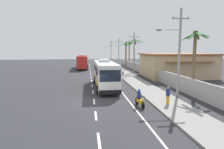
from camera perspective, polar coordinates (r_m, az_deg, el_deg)
ground_plane at (r=18.59m, az=-5.41°, el=-8.12°), size 160.00×160.00×0.00m
sidewalk_kerb at (r=29.26m, az=7.35°, el=-2.21°), size 3.20×90.00×0.14m
lane_markings at (r=33.05m, az=-2.56°, el=-1.15°), size 3.54×71.00×0.01m
boundary_wall at (r=34.03m, az=11.88°, el=0.52°), size 0.24×60.00×1.86m
coach_bus_foreground at (r=25.05m, az=-2.10°, el=0.38°), size 2.90×11.25×3.61m
coach_bus_far_lane at (r=50.41m, az=-8.87°, el=3.96°), size 2.97×11.76×3.65m
motorcycle_beside_bus at (r=17.02m, az=8.31°, el=-7.43°), size 0.56×1.96×1.54m
motorcycle_trailing at (r=35.17m, az=0.42°, el=0.44°), size 0.56×1.96×1.58m
pedestrian_near_kerb at (r=17.72m, az=16.47°, el=-5.89°), size 0.36×0.36×1.61m
utility_pole_nearest at (r=20.80m, az=19.38°, el=6.76°), size 3.42×0.24×9.13m
utility_pole_mid at (r=38.52m, az=6.62°, el=6.56°), size 2.14×0.24×8.30m
utility_pole_far at (r=56.91m, az=1.94°, el=7.04°), size 3.90×0.24×8.26m
utility_pole_distant at (r=75.51m, az=-0.37°, el=7.25°), size 3.15×0.24×8.53m
palm_nearest at (r=41.34m, az=6.68°, el=8.14°), size 4.21×3.67×7.31m
palm_second at (r=22.72m, az=23.61°, el=6.39°), size 2.94×3.24×7.06m
palm_third at (r=45.31m, az=4.19°, el=6.99°), size 2.75×2.53×6.74m
palm_fourth at (r=53.91m, az=5.20°, el=7.38°), size 2.75×2.73×7.13m
roadside_building at (r=36.58m, az=18.83°, el=2.69°), size 12.15×9.74×4.28m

